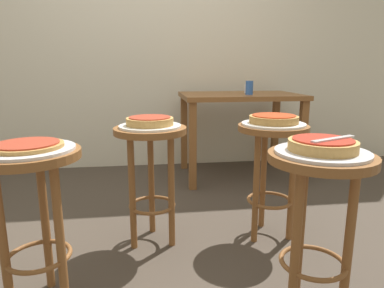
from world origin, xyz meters
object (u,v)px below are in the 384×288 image
Objects in this scene: stool_rear at (151,158)px; condiment_shaker at (246,88)px; dining_table at (239,107)px; pizza_foreground at (323,145)px; stool_middle at (32,192)px; serving_plate_middle at (28,149)px; stool_foreground at (318,197)px; cup_near_edge at (249,88)px; serving_plate_foreground at (322,152)px; pizza_leftside at (274,119)px; serving_plate_rear at (150,126)px; pizza_server_knife at (334,139)px; stool_leftside at (272,154)px; pizza_rear at (150,121)px; pizza_middle at (27,145)px; serving_plate_leftside at (273,124)px.

stool_rear is 7.89× the size of condiment_shaker.
stool_rear is at bearing -125.42° from dining_table.
pizza_foreground is at bearing -98.09° from condiment_shaker.
serving_plate_middle is (0.00, -0.00, 0.18)m from stool_middle.
stool_foreground is at bearing -10.15° from serving_plate_middle.
stool_foreground is 1.76m from cup_near_edge.
stool_middle is (-1.11, 0.20, -0.18)m from serving_plate_foreground.
pizza_leftside is at bearing 84.50° from pizza_foreground.
serving_plate_rear is at bearing 132.64° from pizza_foreground.
pizza_server_knife reaches higher than pizza_leftside.
pizza_foreground is 0.04m from pizza_server_knife.
pizza_foreground is at bearing 123.31° from pizza_server_knife.
pizza_foreground reaches higher than stool_leftside.
pizza_rear is 1.17× the size of pizza_server_knife.
pizza_middle reaches higher than serving_plate_foreground.
condiment_shaker is (0.21, 1.24, 0.31)m from stool_leftside.
serving_plate_middle is 1.30× the size of pizza_leftside.
dining_table is (1.31, 1.65, 0.15)m from stool_middle.
stool_middle is at bearing 169.85° from stool_foreground.
stool_middle is 1.00× the size of stool_leftside.
pizza_middle is at bearing -158.37° from stool_leftside.
cup_near_edge is 0.53× the size of pizza_server_knife.
pizza_foreground is at bearing -10.15° from pizza_middle.
serving_plate_leftside is (1.18, 0.47, -0.02)m from pizza_middle.
serving_plate_leftside is 0.70m from pizza_rear.
stool_foreground is 1.95m from condiment_shaker.
stool_rear is (-0.70, 0.02, -0.21)m from pizza_leftside.
pizza_foreground reaches higher than serving_plate_leftside.
pizza_rear is at bearing 132.64° from pizza_foreground.
serving_plate_foreground is at bearing -95.50° from stool_leftside.
cup_near_edge is at bearing 82.05° from pizza_foreground.
cup_near_edge is at bearing 48.27° from pizza_middle.
cup_near_edge is (0.24, 1.72, 0.12)m from pizza_foreground.
pizza_foreground reaches higher than stool_middle.
serving_plate_leftside is at bearing -172.87° from stool_leftside.
pizza_foreground is 1.93m from condiment_shaker.
stool_foreground is at bearing -47.36° from serving_plate_rear.
stool_foreground is at bearing -95.50° from stool_leftside.
dining_table reaches higher than serving_plate_foreground.
pizza_rear is (-0.63, 0.69, 0.21)m from stool_foreground.
stool_foreground is 0.69m from serving_plate_leftside.
dining_table reaches higher than serving_plate_rear.
serving_plate_foreground is at bearing -10.15° from stool_middle.
stool_middle is at bearing 169.85° from pizza_foreground.
condiment_shaker is (0.03, 0.19, -0.02)m from cup_near_edge.
pizza_leftside reaches higher than serving_plate_rear.
condiment_shaker is (0.27, 1.91, 0.31)m from stool_foreground.
condiment_shaker is (0.21, 1.24, 0.10)m from pizza_leftside.
condiment_shaker reaches higher than stool_rear.
cup_near_edge is (0.24, 1.72, 0.15)m from serving_plate_foreground.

